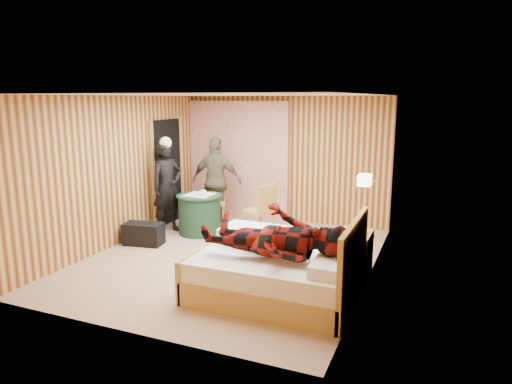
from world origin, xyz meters
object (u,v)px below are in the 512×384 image
at_px(duffel_bag, 144,234).
at_px(chair_near, 263,207).
at_px(wall_lamp, 365,180).
at_px(woman_standing, 167,187).
at_px(nightstand, 354,252).
at_px(man_on_bed, 275,226).
at_px(bed, 279,271).
at_px(round_table, 200,214).
at_px(chair_far, 214,198).
at_px(man_at_table, 217,181).

bearing_deg(duffel_bag, chair_near, 23.60).
bearing_deg(wall_lamp, duffel_bag, -173.66).
relative_size(duffel_bag, woman_standing, 0.39).
bearing_deg(nightstand, wall_lamp, 82.96).
distance_m(nightstand, man_on_bed, 1.62).
distance_m(bed, chair_near, 2.41).
height_order(round_table, man_on_bed, man_on_bed).
bearing_deg(nightstand, bed, -125.44).
distance_m(chair_far, man_on_bed, 3.68).
bearing_deg(round_table, chair_far, 93.00).
height_order(duffel_bag, woman_standing, woman_standing).
bearing_deg(round_table, man_at_table, 90.00).
bearing_deg(man_on_bed, duffel_bag, 156.42).
bearing_deg(bed, round_table, 138.93).
bearing_deg(chair_near, chair_far, -83.94).
bearing_deg(chair_far, nightstand, -51.65).
bearing_deg(woman_standing, man_on_bed, -101.24).
height_order(bed, nightstand, bed).
bearing_deg(nightstand, chair_near, 149.22).
relative_size(bed, duffel_bag, 3.05).
height_order(wall_lamp, man_on_bed, man_on_bed).
bearing_deg(round_table, bed, -41.07).
height_order(wall_lamp, round_table, wall_lamp).
xyz_separation_m(woman_standing, man_on_bed, (2.87, -2.07, 0.12)).
bearing_deg(bed, duffel_bag, 160.24).
height_order(wall_lamp, duffel_bag, wall_lamp).
relative_size(round_table, man_on_bed, 0.47).
bearing_deg(chair_far, man_on_bed, -75.52).
bearing_deg(chair_far, wall_lamp, -45.89).
xyz_separation_m(wall_lamp, duffel_bag, (-3.61, -0.40, -1.11)).
height_order(chair_far, man_at_table, man_at_table).
distance_m(chair_near, duffel_bag, 2.11).
relative_size(wall_lamp, bed, 0.13).
xyz_separation_m(woman_standing, man_at_table, (0.60, 0.81, 0.02)).
height_order(bed, duffel_bag, bed).
distance_m(nightstand, round_table, 3.13).
height_order(chair_far, duffel_bag, chair_far).
relative_size(round_table, chair_far, 0.89).
bearing_deg(chair_far, bed, -73.46).
xyz_separation_m(bed, man_on_bed, (0.02, -0.23, 0.66)).
bearing_deg(nightstand, man_at_table, 152.08).
bearing_deg(duffel_bag, round_table, 49.72).
distance_m(wall_lamp, round_table, 3.23).
bearing_deg(woman_standing, man_at_table, -12.11).
xyz_separation_m(bed, man_at_table, (-2.25, 2.65, 0.55)).
bearing_deg(chair_near, woman_standing, -53.25).
height_order(wall_lamp, nightstand, wall_lamp).
xyz_separation_m(duffel_bag, man_at_table, (0.56, 1.64, 0.68)).
relative_size(round_table, man_at_table, 0.48).
height_order(bed, man_on_bed, man_on_bed).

